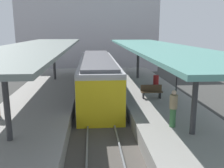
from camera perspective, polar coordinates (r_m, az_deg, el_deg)
ground_plane at (r=15.34m, az=-2.83°, el=-7.98°), size 80.00×80.00×0.00m
platform_left at (r=15.53m, az=-17.10°, el=-6.32°), size 4.40×28.00×1.00m
platform_right at (r=15.75m, az=11.17°, el=-5.73°), size 4.40×28.00×1.00m
track_ballast at (r=15.30m, az=-2.84°, el=-7.62°), size 3.20×28.00×0.20m
rail_near_side at (r=15.24m, az=-5.57°, el=-7.08°), size 0.08×28.00×0.14m
rail_far_side at (r=15.28m, az=-0.13°, el=-6.96°), size 0.08×28.00×0.14m
commuter_train at (r=19.33m, az=-3.37°, el=1.63°), size 2.78×13.33×3.10m
canopy_left at (r=16.15m, az=-16.93°, el=8.23°), size 4.18×21.00×3.43m
canopy_right at (r=16.37m, az=10.38°, el=8.34°), size 4.18×21.00×3.36m
platform_bench at (r=16.14m, az=9.20°, el=-1.64°), size 1.40×0.41×0.86m
platform_sign at (r=15.39m, az=14.91°, el=1.83°), size 0.90×0.08×2.21m
litter_bin at (r=20.03m, az=10.22°, el=0.88°), size 0.44×0.44×0.80m
passenger_mid_platform at (r=11.47m, az=14.10°, el=-5.43°), size 0.36×0.36×1.74m
station_building_backdrop at (r=34.37m, az=-5.44°, el=12.65°), size 18.00×6.00×11.00m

